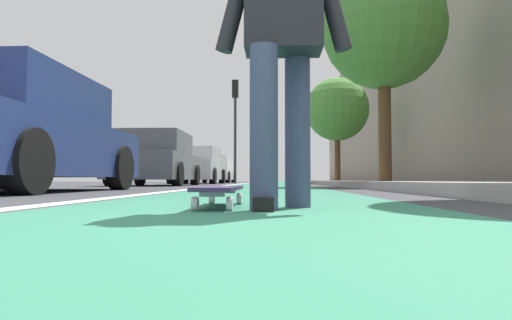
{
  "coord_description": "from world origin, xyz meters",
  "views": [
    {
      "loc": [
        -1.18,
        -0.18,
        0.15
      ],
      "look_at": [
        13.74,
        0.42,
        0.81
      ],
      "focal_mm": 31.82,
      "sensor_mm": 36.0,
      "label": 1
    }
  ],
  "objects_px": {
    "parked_car_far": "(198,167)",
    "skater_person": "(282,30)",
    "parked_car_near": "(17,135)",
    "parked_car_mid": "(157,160)",
    "parked_car_end": "(216,170)",
    "street_tree_mid": "(384,29)",
    "skateboard": "(220,190)",
    "street_tree_far": "(337,110)",
    "traffic_light": "(235,113)"
  },
  "relations": [
    {
      "from": "skateboard",
      "to": "skater_person",
      "type": "bearing_deg",
      "value": -113.34
    },
    {
      "from": "parked_car_end",
      "to": "street_tree_mid",
      "type": "distance_m",
      "value": 15.75
    },
    {
      "from": "skateboard",
      "to": "skater_person",
      "type": "relative_size",
      "value": 0.51
    },
    {
      "from": "parked_car_mid",
      "to": "parked_car_far",
      "type": "height_order",
      "value": "parked_car_far"
    },
    {
      "from": "skater_person",
      "to": "street_tree_mid",
      "type": "distance_m",
      "value": 9.52
    },
    {
      "from": "street_tree_far",
      "to": "skateboard",
      "type": "bearing_deg",
      "value": 169.9
    },
    {
      "from": "skater_person",
      "to": "street_tree_mid",
      "type": "bearing_deg",
      "value": -16.89
    },
    {
      "from": "parked_car_mid",
      "to": "parked_car_far",
      "type": "distance_m",
      "value": 6.21
    },
    {
      "from": "parked_car_mid",
      "to": "traffic_light",
      "type": "bearing_deg",
      "value": -10.51
    },
    {
      "from": "skater_person",
      "to": "parked_car_end",
      "type": "relative_size",
      "value": 0.38
    },
    {
      "from": "skateboard",
      "to": "parked_car_end",
      "type": "bearing_deg",
      "value": 7.46
    },
    {
      "from": "parked_car_mid",
      "to": "street_tree_far",
      "type": "distance_m",
      "value": 9.34
    },
    {
      "from": "parked_car_near",
      "to": "street_tree_far",
      "type": "height_order",
      "value": "street_tree_far"
    },
    {
      "from": "parked_car_far",
      "to": "parked_car_end",
      "type": "xyz_separation_m",
      "value": [
        6.61,
        0.13,
        -0.0
      ]
    },
    {
      "from": "parked_car_near",
      "to": "street_tree_far",
      "type": "relative_size",
      "value": 0.91
    },
    {
      "from": "parked_car_near",
      "to": "parked_car_mid",
      "type": "relative_size",
      "value": 1.02
    },
    {
      "from": "parked_car_far",
      "to": "skater_person",
      "type": "bearing_deg",
      "value": -168.88
    },
    {
      "from": "parked_car_far",
      "to": "parked_car_near",
      "type": "bearing_deg",
      "value": 179.43
    },
    {
      "from": "parked_car_mid",
      "to": "street_tree_mid",
      "type": "height_order",
      "value": "street_tree_mid"
    },
    {
      "from": "parked_car_far",
      "to": "traffic_light",
      "type": "height_order",
      "value": "traffic_light"
    },
    {
      "from": "street_tree_far",
      "to": "traffic_light",
      "type": "bearing_deg",
      "value": 74.19
    },
    {
      "from": "skater_person",
      "to": "parked_car_near",
      "type": "relative_size",
      "value": 0.4
    },
    {
      "from": "parked_car_far",
      "to": "skateboard",
      "type": "bearing_deg",
      "value": -169.97
    },
    {
      "from": "traffic_light",
      "to": "street_tree_mid",
      "type": "height_order",
      "value": "street_tree_mid"
    },
    {
      "from": "parked_car_near",
      "to": "street_tree_far",
      "type": "xyz_separation_m",
      "value": [
        13.58,
        -5.96,
        2.42
      ]
    },
    {
      "from": "skateboard",
      "to": "traffic_light",
      "type": "height_order",
      "value": "traffic_light"
    },
    {
      "from": "street_tree_mid",
      "to": "traffic_light",
      "type": "bearing_deg",
      "value": 25.19
    },
    {
      "from": "parked_car_near",
      "to": "parked_car_end",
      "type": "bearing_deg",
      "value": -0.01
    },
    {
      "from": "street_tree_mid",
      "to": "street_tree_far",
      "type": "distance_m",
      "value": 8.22
    },
    {
      "from": "skater_person",
      "to": "parked_car_end",
      "type": "bearing_deg",
      "value": 8.26
    },
    {
      "from": "parked_car_end",
      "to": "skater_person",
      "type": "bearing_deg",
      "value": -171.74
    },
    {
      "from": "skateboard",
      "to": "parked_car_far",
      "type": "bearing_deg",
      "value": 10.03
    },
    {
      "from": "parked_car_end",
      "to": "traffic_light",
      "type": "bearing_deg",
      "value": -162.45
    },
    {
      "from": "street_tree_mid",
      "to": "parked_car_end",
      "type": "bearing_deg",
      "value": 22.72
    },
    {
      "from": "skater_person",
      "to": "street_tree_mid",
      "type": "relative_size",
      "value": 0.31
    },
    {
      "from": "parked_car_near",
      "to": "parked_car_mid",
      "type": "bearing_deg",
      "value": -0.21
    },
    {
      "from": "skater_person",
      "to": "parked_car_end",
      "type": "height_order",
      "value": "skater_person"
    },
    {
      "from": "parked_car_end",
      "to": "street_tree_far",
      "type": "xyz_separation_m",
      "value": [
        -6.04,
        -5.96,
        2.44
      ]
    },
    {
      "from": "parked_car_end",
      "to": "skateboard",
      "type": "bearing_deg",
      "value": -172.54
    },
    {
      "from": "skateboard",
      "to": "parked_car_mid",
      "type": "bearing_deg",
      "value": 16.58
    },
    {
      "from": "skater_person",
      "to": "street_tree_far",
      "type": "relative_size",
      "value": 0.36
    },
    {
      "from": "skateboard",
      "to": "skater_person",
      "type": "height_order",
      "value": "skater_person"
    },
    {
      "from": "parked_car_far",
      "to": "parked_car_end",
      "type": "distance_m",
      "value": 6.61
    },
    {
      "from": "parked_car_end",
      "to": "traffic_light",
      "type": "height_order",
      "value": "traffic_light"
    },
    {
      "from": "parked_car_end",
      "to": "parked_car_mid",
      "type": "bearing_deg",
      "value": -179.9
    },
    {
      "from": "parked_car_near",
      "to": "parked_car_end",
      "type": "distance_m",
      "value": 19.62
    },
    {
      "from": "skateboard",
      "to": "parked_car_far",
      "type": "distance_m",
      "value": 16.4
    },
    {
      "from": "parked_car_mid",
      "to": "street_tree_far",
      "type": "bearing_deg",
      "value": -41.22
    },
    {
      "from": "traffic_light",
      "to": "street_tree_far",
      "type": "xyz_separation_m",
      "value": [
        -1.26,
        -4.45,
        -0.09
      ]
    },
    {
      "from": "parked_car_mid",
      "to": "street_tree_mid",
      "type": "relative_size",
      "value": 0.75
    }
  ]
}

